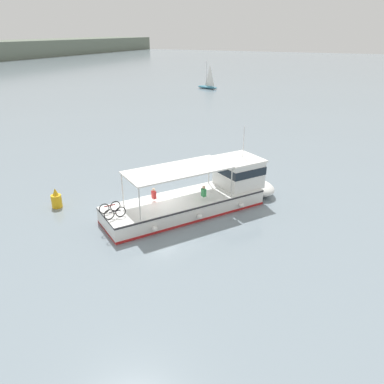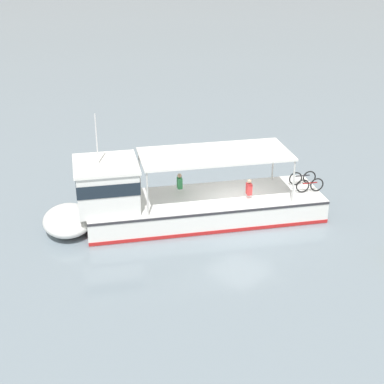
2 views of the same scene
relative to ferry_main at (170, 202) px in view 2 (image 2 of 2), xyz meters
The scene contains 2 objects.
ground_plane 3.39m from the ferry_main, 129.12° to the left, with size 400.00×400.00×0.00m, color gray.
ferry_main is the anchor object (origin of this frame).
Camera 2 is at (18.46, 14.22, 12.06)m, focal length 53.50 mm.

